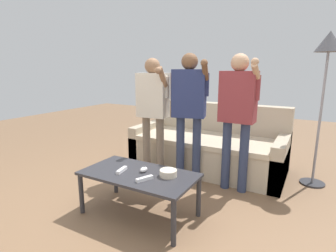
% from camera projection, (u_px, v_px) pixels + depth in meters
% --- Properties ---
extents(ground_plane, '(12.00, 12.00, 0.00)m').
position_uv_depth(ground_plane, '(151.00, 211.00, 2.58)').
color(ground_plane, brown).
extents(couch, '(2.03, 0.94, 0.87)m').
position_uv_depth(couch, '(209.00, 147.00, 3.70)').
color(couch, '#B7A88E').
rests_on(couch, ground).
extents(coffee_table, '(1.06, 0.56, 0.42)m').
position_uv_depth(coffee_table, '(139.00, 178.00, 2.46)').
color(coffee_table, '#2D2D33').
rests_on(coffee_table, ground).
extents(snack_bowl, '(0.16, 0.16, 0.06)m').
position_uv_depth(snack_bowl, '(168.00, 173.00, 2.37)').
color(snack_bowl, beige).
rests_on(snack_bowl, coffee_table).
extents(game_remote_nunchuk, '(0.06, 0.09, 0.05)m').
position_uv_depth(game_remote_nunchuk, '(144.00, 169.00, 2.47)').
color(game_remote_nunchuk, white).
rests_on(game_remote_nunchuk, coffee_table).
extents(floor_lamp, '(0.29, 0.29, 1.76)m').
position_uv_depth(floor_lamp, '(328.00, 57.00, 2.89)').
color(floor_lamp, '#2D2D33').
rests_on(floor_lamp, ground).
extents(player_left, '(0.45, 0.34, 1.49)m').
position_uv_depth(player_left, '(153.00, 104.00, 3.25)').
color(player_left, '#756656').
rests_on(player_left, ground).
extents(player_center, '(0.49, 0.32, 1.54)m').
position_uv_depth(player_center, '(189.00, 103.00, 3.09)').
color(player_center, '#2D3856').
rests_on(player_center, ground).
extents(player_right, '(0.45, 0.31, 1.52)m').
position_uv_depth(player_right, '(237.00, 107.00, 2.85)').
color(player_right, '#2D3856').
rests_on(player_right, ground).
extents(game_remote_wand_near, '(0.06, 0.16, 0.03)m').
position_uv_depth(game_remote_wand_near, '(122.00, 170.00, 2.48)').
color(game_remote_wand_near, white).
rests_on(game_remote_wand_near, coffee_table).
extents(game_remote_wand_far, '(0.10, 0.16, 0.03)m').
position_uv_depth(game_remote_wand_far, '(145.00, 179.00, 2.28)').
color(game_remote_wand_far, white).
rests_on(game_remote_wand_far, coffee_table).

